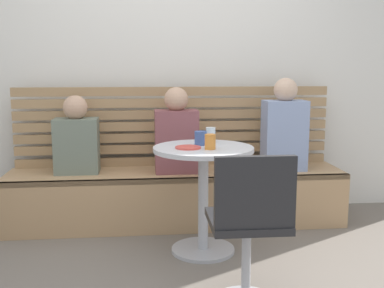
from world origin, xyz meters
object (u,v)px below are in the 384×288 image
at_px(cup_tumbler_orange, 210,142).
at_px(plate_small, 188,147).
at_px(person_adult, 284,129).
at_px(cup_water_clear, 211,135).
at_px(person_child_middle, 77,139).
at_px(person_child_left, 176,135).
at_px(cafe_table, 203,179).
at_px(cup_mug_blue, 201,138).
at_px(booth_bench, 177,197).
at_px(white_chair, 250,226).

bearing_deg(cup_tumbler_orange, plate_small, 160.48).
distance_m(person_adult, cup_water_clear, 0.78).
relative_size(person_child_middle, plate_small, 3.62).
distance_m(person_adult, person_child_left, 0.88).
bearing_deg(plate_small, cafe_table, 22.90).
bearing_deg(person_adult, cafe_table, -141.78).
xyz_separation_m(person_child_left, cup_tumbler_orange, (0.17, -0.68, 0.05)).
relative_size(cafe_table, person_child_middle, 1.20).
bearing_deg(cup_mug_blue, person_adult, 33.72).
distance_m(cafe_table, cup_tumbler_orange, 0.29).
bearing_deg(cup_tumbler_orange, cafe_table, 108.41).
relative_size(person_adult, cup_tumbler_orange, 7.47).
distance_m(booth_bench, plate_small, 0.84).
height_order(person_child_left, person_child_middle, person_child_left).
xyz_separation_m(cafe_table, person_adult, (0.74, 0.58, 0.26)).
xyz_separation_m(person_child_left, person_child_middle, (-0.79, 0.05, -0.03)).
xyz_separation_m(booth_bench, plate_small, (0.03, -0.65, 0.52)).
height_order(person_child_middle, cup_mug_blue, person_child_middle).
bearing_deg(person_child_left, cafe_table, -76.52).
bearing_deg(cup_mug_blue, cup_water_clear, 46.52).
height_order(cup_mug_blue, cup_tumbler_orange, cup_tumbler_orange).
xyz_separation_m(white_chair, plate_small, (-0.24, 0.77, 0.28)).
bearing_deg(cup_tumbler_orange, cup_mug_blue, 102.87).
xyz_separation_m(cup_water_clear, cup_mug_blue, (-0.08, -0.09, -0.01)).
xyz_separation_m(cup_water_clear, plate_small, (-0.18, -0.22, -0.05)).
bearing_deg(white_chair, person_child_left, 101.14).
height_order(person_adult, person_child_left, person_adult).
bearing_deg(cup_water_clear, person_child_middle, 154.94).
bearing_deg(cup_water_clear, cup_mug_blue, -133.48).
bearing_deg(person_adult, plate_small, -143.47).
bearing_deg(booth_bench, plate_small, -87.18).
height_order(white_chair, person_child_middle, person_child_middle).
bearing_deg(cafe_table, cup_tumbler_orange, -71.59).
bearing_deg(person_child_middle, white_chair, -53.81).
relative_size(white_chair, cup_mug_blue, 8.95).
bearing_deg(person_adult, booth_bench, 178.39).
bearing_deg(person_child_middle, cup_mug_blue, -31.15).
height_order(cafe_table, person_child_middle, person_child_middle).
distance_m(person_adult, person_child_middle, 1.67).
relative_size(person_adult, cup_water_clear, 6.79).
height_order(white_chair, plate_small, white_chair).
distance_m(booth_bench, person_child_left, 0.52).
bearing_deg(white_chair, person_child_middle, 126.19).
distance_m(white_chair, cup_mug_blue, 0.96).
relative_size(person_child_left, person_child_middle, 1.10).
relative_size(cup_water_clear, cup_mug_blue, 1.16).
height_order(booth_bench, cup_water_clear, cup_water_clear).
bearing_deg(white_chair, cup_mug_blue, 99.13).
height_order(person_adult, cup_tumbler_orange, person_adult).
distance_m(cafe_table, cup_water_clear, 0.33).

